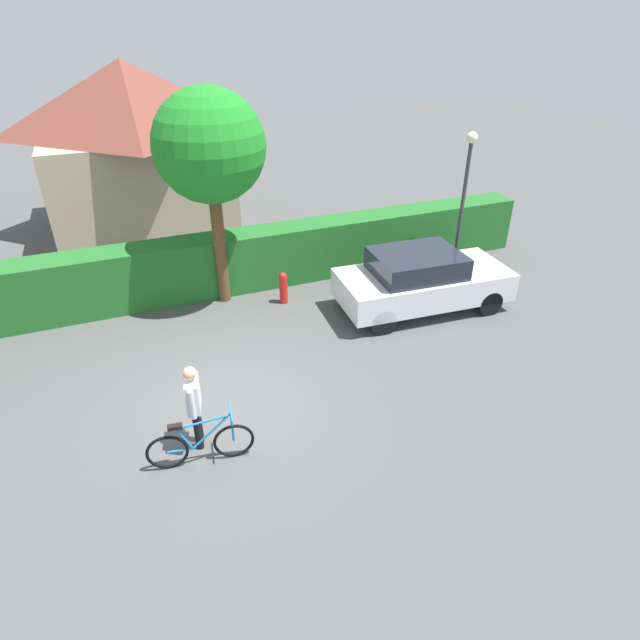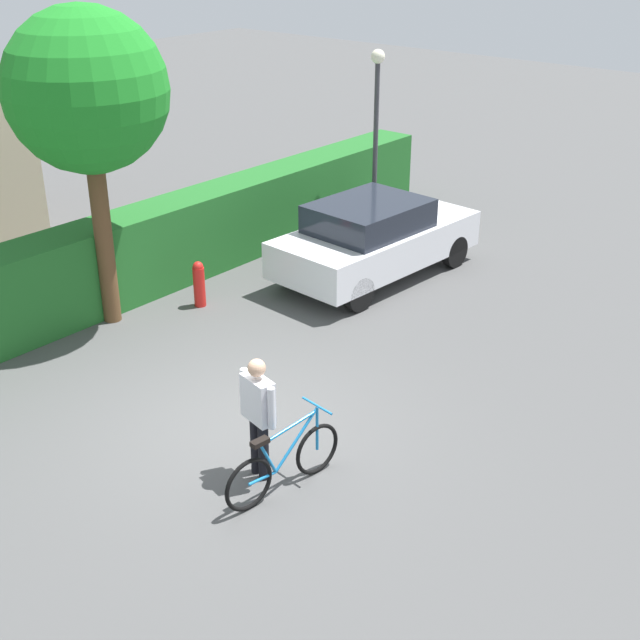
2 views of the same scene
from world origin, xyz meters
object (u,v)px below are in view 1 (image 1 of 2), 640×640
at_px(bicycle, 201,444).
at_px(person_rider, 194,401).
at_px(street_lamp, 466,183).
at_px(tree_kerbside, 209,148).
at_px(fire_hydrant, 283,287).
at_px(parked_car_near, 421,280).

height_order(bicycle, person_rider, person_rider).
bearing_deg(street_lamp, tree_kerbside, 174.17).
height_order(person_rider, fire_hydrant, person_rider).
distance_m(person_rider, tree_kerbside, 5.83).
distance_m(person_rider, street_lamp, 9.09).
bearing_deg(parked_car_near, fire_hydrant, 153.14).
bearing_deg(person_rider, street_lamp, 28.12).
height_order(parked_car_near, bicycle, parked_car_near).
xyz_separation_m(parked_car_near, fire_hydrant, (-2.96, 1.50, -0.35)).
xyz_separation_m(bicycle, tree_kerbside, (1.59, 5.29, 3.34)).
xyz_separation_m(person_rider, street_lamp, (7.90, 4.22, 1.53)).
relative_size(bicycle, street_lamp, 0.46).
xyz_separation_m(parked_car_near, person_rider, (-5.84, -2.67, 0.15)).
bearing_deg(fire_hydrant, parked_car_near, -26.86).
relative_size(bicycle, person_rider, 1.07).
relative_size(street_lamp, tree_kerbside, 0.74).
relative_size(tree_kerbside, fire_hydrant, 6.15).
bearing_deg(tree_kerbside, parked_car_near, -27.17).
xyz_separation_m(tree_kerbside, fire_hydrant, (1.32, -0.70, -3.30)).
bearing_deg(street_lamp, bicycle, -149.65).
relative_size(bicycle, fire_hydrant, 2.09).
bearing_deg(tree_kerbside, person_rider, -107.71).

